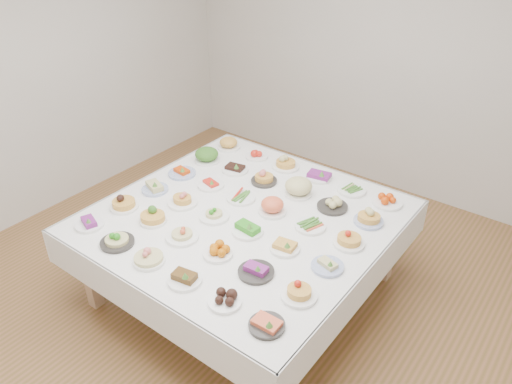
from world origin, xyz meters
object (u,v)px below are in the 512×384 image
Objects in this scene: dish_35 at (387,199)px; display_table at (244,223)px; dish_0 at (89,223)px; dish_18 at (182,171)px.

display_table is at bearing -134.96° from dish_35.
dish_0 is (-0.80, -0.79, 0.10)m from display_table.
dish_0 is 0.88× the size of dish_18.
display_table is 1.12m from dish_35.
dish_35 reaches higher than display_table.
dish_18 is 1.71m from dish_35.
dish_18 reaches higher than display_table.
dish_0 is 0.95m from dish_18.
dish_35 is (0.79, 0.79, 0.12)m from display_table.
dish_0 is at bearing -135.22° from dish_35.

